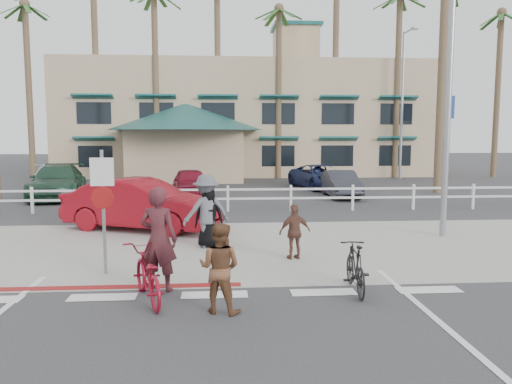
{
  "coord_description": "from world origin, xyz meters",
  "views": [
    {
      "loc": [
        0.12,
        -8.21,
        2.9
      ],
      "look_at": [
        1.0,
        3.98,
        1.5
      ],
      "focal_mm": 35.0,
      "sensor_mm": 36.0,
      "label": 1
    }
  ],
  "objects": [
    {
      "name": "palm_1",
      "position": [
        -12.0,
        25.0,
        6.5
      ],
      "size": [
        4.0,
        4.0,
        13.0
      ],
      "primitive_type": null,
      "color": "#255520",
      "rests_on": "ground"
    },
    {
      "name": "palm_7",
      "position": [
        12.0,
        25.0,
        7.0
      ],
      "size": [
        4.0,
        4.0,
        14.0
      ],
      "primitive_type": null,
      "color": "#255520",
      "rests_on": "ground"
    },
    {
      "name": "palm_8",
      "position": [
        16.0,
        26.0,
        7.5
      ],
      "size": [
        4.0,
        4.0,
        15.0
      ],
      "primitive_type": null,
      "color": "#255520",
      "rests_on": "ground"
    },
    {
      "name": "palm_5",
      "position": [
        4.0,
        25.0,
        6.5
      ],
      "size": [
        4.0,
        4.0,
        13.0
      ],
      "primitive_type": null,
      "color": "#255520",
      "rests_on": "ground"
    },
    {
      "name": "streetlight_0",
      "position": [
        6.5,
        5.5,
        4.5
      ],
      "size": [
        0.6,
        2.0,
        9.0
      ],
      "primitive_type": null,
      "color": "gray",
      "rests_on": "ground"
    },
    {
      "name": "palm_3",
      "position": [
        -4.0,
        25.0,
        7.0
      ],
      "size": [
        4.0,
        4.0,
        14.0
      ],
      "primitive_type": null,
      "color": "#255520",
      "rests_on": "ground"
    },
    {
      "name": "parking_lot",
      "position": [
        0.0,
        18.0,
        0.0
      ],
      "size": [
        50.0,
        16.0,
        0.01
      ],
      "primitive_type": "cube",
      "color": "#333335",
      "rests_on": "ground"
    },
    {
      "name": "rail_fence",
      "position": [
        0.5,
        10.5,
        0.5
      ],
      "size": [
        29.4,
        0.16,
        1.0
      ],
      "primitive_type": null,
      "color": "silver",
      "rests_on": "ground"
    },
    {
      "name": "car_white_sedan",
      "position": [
        -2.3,
        7.1,
        0.79
      ],
      "size": [
        5.05,
        3.29,
        1.57
      ],
      "primitive_type": "imported",
      "rotation": [
        0.0,
        0.0,
        1.2
      ],
      "color": "maroon",
      "rests_on": "ground"
    },
    {
      "name": "info_sign",
      "position": [
        14.0,
        22.0,
        2.8
      ],
      "size": [
        1.2,
        0.16,
        5.6
      ],
      "primitive_type": null,
      "color": "navy",
      "rests_on": "ground"
    },
    {
      "name": "lot_car_2",
      "position": [
        -1.26,
        15.16,
        0.67
      ],
      "size": [
        2.13,
        4.12,
        1.34
      ],
      "primitive_type": "imported",
      "rotation": [
        0.0,
        0.0,
        0.14
      ],
      "color": "maroon",
      "rests_on": "ground"
    },
    {
      "name": "building",
      "position": [
        2.0,
        31.0,
        5.65
      ],
      "size": [
        28.0,
        16.0,
        11.3
      ],
      "primitive_type": null,
      "color": "tan",
      "rests_on": "ground"
    },
    {
      "name": "pedestrian_b",
      "position": [
        -0.18,
        4.54,
        0.78
      ],
      "size": [
        0.77,
        0.51,
        1.55
      ],
      "primitive_type": "imported",
      "rotation": [
        0.0,
        0.0,
        3.11
      ],
      "color": "black",
      "rests_on": "ground"
    },
    {
      "name": "lot_car_4",
      "position": [
        -9.24,
        20.33,
        0.62
      ],
      "size": [
        3.33,
        4.58,
        1.23
      ],
      "primitive_type": "imported",
      "rotation": [
        0.0,
        0.0,
        0.43
      ],
      "color": "silver",
      "rests_on": "ground"
    },
    {
      "name": "palm_11",
      "position": [
        11.0,
        16.0,
        7.0
      ],
      "size": [
        4.0,
        4.0,
        14.0
      ],
      "primitive_type": null,
      "color": "#255520",
      "rests_on": "ground"
    },
    {
      "name": "sidewalk_plaza",
      "position": [
        0.0,
        4.5,
        0.01
      ],
      "size": [
        22.0,
        7.0,
        0.01
      ],
      "primitive_type": "cube",
      "color": "gray",
      "rests_on": "ground"
    },
    {
      "name": "ground",
      "position": [
        0.0,
        0.0,
        0.0
      ],
      "size": [
        140.0,
        140.0,
        0.0
      ],
      "primitive_type": "plane",
      "color": "#333335"
    },
    {
      "name": "lot_car_5",
      "position": [
        5.5,
        18.33,
        0.65
      ],
      "size": [
        3.19,
        5.02,
        1.29
      ],
      "primitive_type": "imported",
      "rotation": [
        0.0,
        0.0,
        0.24
      ],
      "color": "navy",
      "rests_on": "ground"
    },
    {
      "name": "palm_9",
      "position": [
        19.0,
        25.0,
        6.5
      ],
      "size": [
        4.0,
        4.0,
        13.0
      ],
      "primitive_type": null,
      "color": "#255520",
      "rests_on": "ground"
    },
    {
      "name": "cross_street",
      "position": [
        0.0,
        8.5,
        0.0
      ],
      "size": [
        40.0,
        5.0,
        0.01
      ],
      "primitive_type": "cube",
      "color": "#333335",
      "rests_on": "ground"
    },
    {
      "name": "curb_red",
      "position": [
        -3.0,
        1.2,
        0.01
      ],
      "size": [
        7.0,
        0.25,
        0.02
      ],
      "primitive_type": "cube",
      "color": "maroon",
      "rests_on": "ground"
    },
    {
      "name": "sign_post",
      "position": [
        -2.3,
        2.2,
        1.45
      ],
      "size": [
        0.5,
        0.1,
        2.9
      ],
      "primitive_type": null,
      "color": "gray",
      "rests_on": "ground"
    },
    {
      "name": "streetlight_1",
      "position": [
        12.0,
        24.0,
        4.75
      ],
      "size": [
        0.6,
        2.0,
        9.5
      ],
      "primitive_type": null,
      "color": "gray",
      "rests_on": "ground"
    },
    {
      "name": "palm_2",
      "position": [
        -8.0,
        26.0,
        8.0
      ],
      "size": [
        4.0,
        4.0,
        16.0
      ],
      "primitive_type": null,
      "color": "#255520",
      "rests_on": "ground"
    },
    {
      "name": "bike_black",
      "position": [
        2.59,
        0.61,
        0.47
      ],
      "size": [
        0.54,
        1.59,
        0.94
      ],
      "primitive_type": "imported",
      "rotation": [
        0.0,
        0.0,
        3.08
      ],
      "color": "black",
      "rests_on": "ground"
    },
    {
      "name": "rider_red",
      "position": [
        -1.03,
        0.97,
        0.98
      ],
      "size": [
        0.83,
        0.68,
        1.97
      ],
      "primitive_type": "imported",
      "rotation": [
        0.0,
        0.0,
        2.81
      ],
      "color": "#481E23",
      "rests_on": "ground"
    },
    {
      "name": "palm_6",
      "position": [
        8.0,
        26.0,
        8.5
      ],
      "size": [
        4.0,
        4.0,
        17.0
      ],
      "primitive_type": null,
      "color": "#255520",
      "rests_on": "ground"
    },
    {
      "name": "lot_car_1",
      "position": [
        -7.34,
        15.16,
        0.76
      ],
      "size": [
        2.96,
        5.54,
        1.53
      ],
      "primitive_type": "imported",
      "rotation": [
        0.0,
        0.0,
        0.16
      ],
      "color": "#1F412F",
      "rests_on": "ground"
    },
    {
      "name": "bike_path",
      "position": [
        0.0,
        -2.0,
        0.0
      ],
      "size": [
        12.0,
        16.0,
        0.01
      ],
      "primitive_type": "cube",
      "color": "#333335",
      "rests_on": "ground"
    },
    {
      "name": "lot_car_3",
      "position": [
        5.74,
        14.61,
        0.62
      ],
      "size": [
        1.38,
        3.78,
        1.24
      ],
      "primitive_type": "imported",
      "rotation": [
        0.0,
        0.0,
        -0.02
      ],
      "color": "#2B2D34",
      "rests_on": "ground"
    },
    {
      "name": "pedestrian_child",
      "position": [
        1.84,
        3.13,
        0.65
      ],
      "size": [
        0.82,
        0.49,
        1.31
      ],
      "primitive_type": "imported",
      "rotation": [
        0.0,
        0.0,
        3.38
      ],
      "color": "brown",
      "rests_on": "ground"
    },
    {
      "name": "bike_red",
      "position": [
        -1.17,
        0.36,
        0.49
      ],
      "size": [
        1.23,
        1.96,
        0.97
      ],
      "primitive_type": "imported",
      "rotation": [
        0.0,
        0.0,
        3.48
      ],
      "color": "maroon",
      "rests_on": "ground"
    },
    {
      "name": "pedestrian_a",
      "position": [
        -0.24,
        4.56,
        0.95
      ],
      "size": [
        1.39,
        1.08,
        1.9
      ],
      "primitive_type": "imported",
      "rotation": [
        0.0,
        0.0,
        3.49
      ],
      "color": "#585960",
      "rests_on": "ground"
    },
    {
      "name": "palm_4",
      "position": [
        0.0,
        26.0,
        7.5
      ],
      "size": [
        4.0,
        4.0,
        15.0
      ],
      "primitive_type": null,
      "color": "#255520",
      "rests_on": "ground"
    },
    {
      "name": "rider_black",
      "position": [
        0.1,
        -0.26,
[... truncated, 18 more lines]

